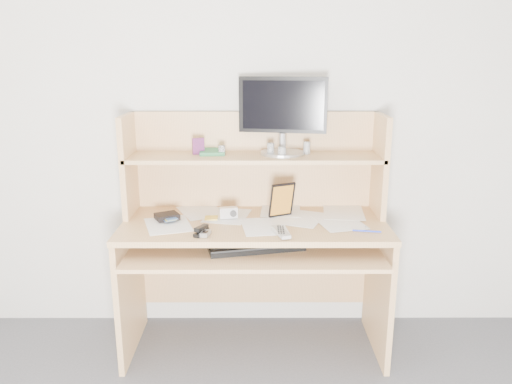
{
  "coord_description": "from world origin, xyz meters",
  "views": [
    {
      "loc": [
        0.0,
        -1.03,
        1.6
      ],
      "look_at": [
        0.01,
        1.43,
        0.93
      ],
      "focal_mm": 35.0,
      "sensor_mm": 36.0,
      "label": 1
    }
  ],
  "objects_px": {
    "desk": "(254,227)",
    "monitor": "(283,113)",
    "game_case": "(282,200)",
    "keyboard": "(256,246)",
    "tv_remote": "(281,232)"
  },
  "relations": [
    {
      "from": "keyboard",
      "to": "game_case",
      "type": "height_order",
      "value": "game_case"
    },
    {
      "from": "game_case",
      "to": "keyboard",
      "type": "bearing_deg",
      "value": -150.95
    },
    {
      "from": "desk",
      "to": "keyboard",
      "type": "xyz_separation_m",
      "value": [
        0.01,
        -0.21,
        -0.03
      ]
    },
    {
      "from": "desk",
      "to": "game_case",
      "type": "relative_size",
      "value": 7.29
    },
    {
      "from": "tv_remote",
      "to": "monitor",
      "type": "relative_size",
      "value": 0.35
    },
    {
      "from": "game_case",
      "to": "monitor",
      "type": "xyz_separation_m",
      "value": [
        0.01,
        0.13,
        0.45
      ]
    },
    {
      "from": "desk",
      "to": "tv_remote",
      "type": "xyz_separation_m",
      "value": [
        0.13,
        -0.28,
        0.07
      ]
    },
    {
      "from": "desk",
      "to": "tv_remote",
      "type": "distance_m",
      "value": 0.32
    },
    {
      "from": "desk",
      "to": "game_case",
      "type": "distance_m",
      "value": 0.22
    },
    {
      "from": "desk",
      "to": "tv_remote",
      "type": "height_order",
      "value": "desk"
    },
    {
      "from": "tv_remote",
      "to": "game_case",
      "type": "bearing_deg",
      "value": 69.63
    },
    {
      "from": "desk",
      "to": "monitor",
      "type": "bearing_deg",
      "value": 37.27
    },
    {
      "from": "desk",
      "to": "keyboard",
      "type": "height_order",
      "value": "desk"
    },
    {
      "from": "game_case",
      "to": "monitor",
      "type": "bearing_deg",
      "value": 62.51
    },
    {
      "from": "keyboard",
      "to": "tv_remote",
      "type": "bearing_deg",
      "value": -40.91
    }
  ]
}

